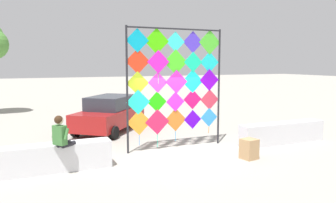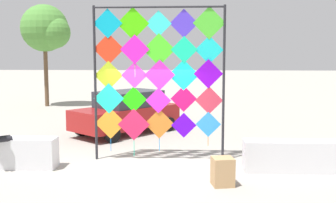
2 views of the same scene
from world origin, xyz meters
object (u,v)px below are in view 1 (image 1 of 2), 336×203
Objects in this scene: seated_vendor at (64,139)px; parked_car at (110,114)px; kite_display_rack at (175,79)px; cardboard_box_large at (249,149)px.

parked_car is at bearing 63.91° from seated_vendor.
kite_display_rack is 1.00× the size of parked_car.
parked_car reaches higher than cardboard_box_large.
seated_vendor is at bearing -161.75° from kite_display_rack.
kite_display_rack is 4.32m from parked_car.
cardboard_box_large is at bearing -8.78° from seated_vendor.
kite_display_rack is 6.61× the size of cardboard_box_large.
kite_display_rack reaches higher than parked_car.
cardboard_box_large is (5.47, -0.85, -0.65)m from seated_vendor.
kite_display_rack is at bearing 18.25° from seated_vendor.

